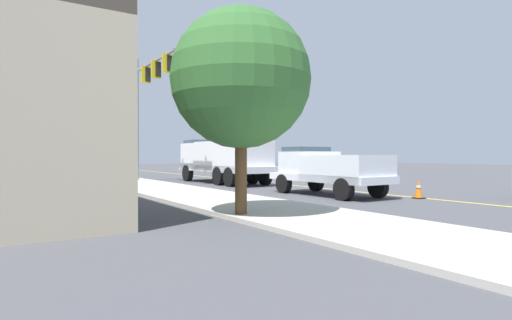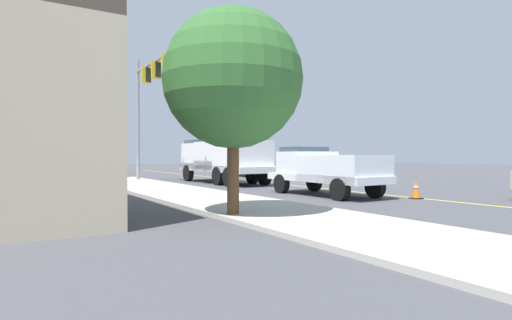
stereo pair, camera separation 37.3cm
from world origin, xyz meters
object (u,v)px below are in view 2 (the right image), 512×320
Objects in this scene: utility_bucket_truck at (222,157)px; passing_minivan at (244,164)px; traffic_cone_mid_front at (221,173)px; service_pickup_truck at (326,169)px; traffic_signal_mast at (148,91)px; traffic_cone_leading at (416,189)px.

utility_bucket_truck is 8.29m from passing_minivan.
traffic_cone_mid_front is at bearing -19.87° from utility_bucket_truck.
traffic_signal_mast reaches higher than service_pickup_truck.
traffic_signal_mast is at bearing 121.22° from passing_minivan.
service_pickup_truck is 12.99m from traffic_signal_mast.
utility_bucket_truck is 4.89m from traffic_cone_mid_front.
traffic_cone_mid_front is (-2.47, 2.89, -0.57)m from passing_minivan.
traffic_signal_mast is (1.68, 4.17, 3.97)m from utility_bucket_truck.
passing_minivan is (16.26, -3.39, -0.15)m from service_pickup_truck.
passing_minivan is at bearing -58.78° from traffic_signal_mast.
traffic_cone_leading is 16.49m from traffic_cone_mid_front.
traffic_cone_mid_front is 0.10× the size of traffic_signal_mast.
utility_bucket_truck reaches higher than passing_minivan.
service_pickup_truck is 0.74× the size of traffic_signal_mast.
utility_bucket_truck reaches higher than service_pickup_truck.
traffic_signal_mast reaches higher than utility_bucket_truck.
utility_bucket_truck is 1.07× the size of traffic_signal_mast.
traffic_cone_mid_front reaches higher than traffic_cone_leading.
passing_minivan is 11.13m from traffic_signal_mast.
traffic_signal_mast is (11.00, 5.28, 4.45)m from service_pickup_truck.
traffic_signal_mast is at bearing 68.01° from utility_bucket_truck.
utility_bucket_truck reaches higher than traffic_cone_leading.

